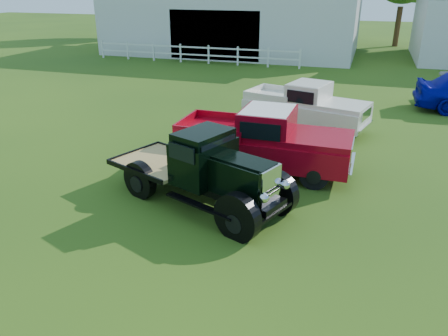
% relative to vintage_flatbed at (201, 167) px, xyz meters
% --- Properties ---
extents(ground, '(120.00, 120.00, 0.00)m').
position_rel_vintage_flatbed_xyz_m(ground, '(0.42, -1.35, -0.92)').
color(ground, '#264412').
extents(shed_left, '(18.80, 10.20, 5.60)m').
position_rel_vintage_flatbed_xyz_m(shed_left, '(-6.58, 24.65, 1.88)').
color(shed_left, '#AFAFAF').
rests_on(shed_left, ground).
extents(fence_rail, '(14.20, 0.16, 1.20)m').
position_rel_vintage_flatbed_xyz_m(fence_rail, '(-7.58, 18.65, -0.32)').
color(fence_rail, white).
rests_on(fence_rail, ground).
extents(vintage_flatbed, '(5.02, 3.41, 1.85)m').
position_rel_vintage_flatbed_xyz_m(vintage_flatbed, '(0.00, 0.00, 0.00)').
color(vintage_flatbed, black).
rests_on(vintage_flatbed, ground).
extents(red_pickup, '(5.02, 1.98, 1.82)m').
position_rel_vintage_flatbed_xyz_m(red_pickup, '(0.94, 2.43, -0.01)').
color(red_pickup, maroon).
rests_on(red_pickup, ground).
extents(white_pickup, '(4.85, 2.87, 1.67)m').
position_rel_vintage_flatbed_xyz_m(white_pickup, '(1.50, 6.65, -0.09)').
color(white_pickup, silver).
rests_on(white_pickup, ground).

